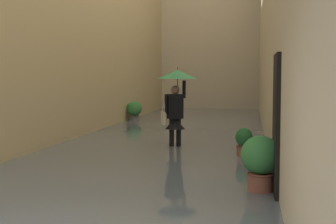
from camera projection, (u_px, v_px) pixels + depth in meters
name	position (u px, v px, depth m)	size (l,w,h in m)	color
ground_plane	(178.00, 136.00, 15.19)	(60.00, 60.00, 0.00)	slate
flood_water	(178.00, 134.00, 15.18)	(6.15, 28.90, 0.12)	slate
person_wading	(176.00, 93.00, 11.96)	(1.02, 1.02, 2.10)	black
potted_plant_far_right	(134.00, 110.00, 19.37)	(0.63, 0.63, 0.90)	#66605B
potted_plant_far_left	(244.00, 143.00, 10.57)	(0.38, 0.38, 0.73)	brown
potted_plant_mid_left	(260.00, 162.00, 7.25)	(0.60, 0.60, 0.97)	brown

